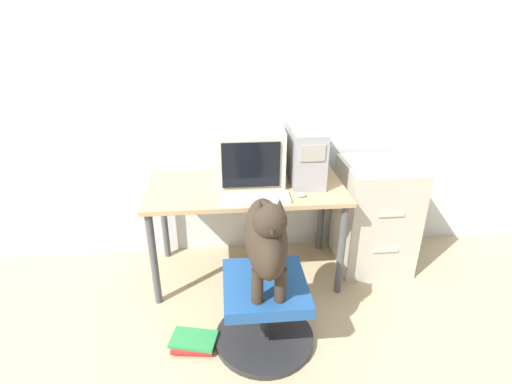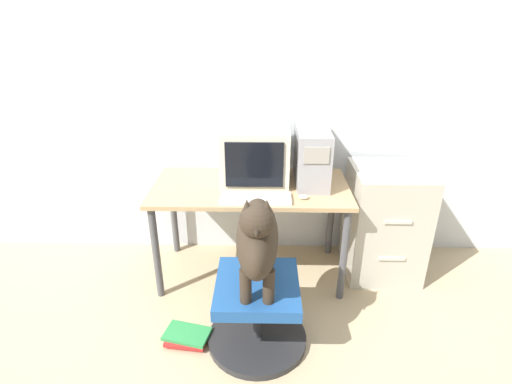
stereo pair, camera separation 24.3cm
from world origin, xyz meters
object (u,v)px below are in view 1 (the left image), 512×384
object	(u,v)px
crt_monitor	(249,155)
office_chair	(265,311)
pc_tower	(305,154)
dog	(266,237)
book_stack_floor	(193,341)
keyboard	(254,198)
filing_cabinet	(375,215)

from	to	relation	value
crt_monitor	office_chair	xyz separation A→B (m)	(0.03, -0.78, -0.69)
pc_tower	office_chair	world-z (taller)	pc_tower
dog	book_stack_floor	world-z (taller)	dog
pc_tower	office_chair	size ratio (longest dim) A/B	0.81
crt_monitor	dog	world-z (taller)	crt_monitor
crt_monitor	book_stack_floor	distance (m)	1.25
office_chair	crt_monitor	bearing A→B (deg)	92.18
crt_monitor	dog	distance (m)	0.82
pc_tower	dog	size ratio (longest dim) A/B	0.81
crt_monitor	office_chair	world-z (taller)	crt_monitor
dog	keyboard	bearing A→B (deg)	92.05
pc_tower	dog	distance (m)	0.89
dog	filing_cabinet	world-z (taller)	dog
pc_tower	keyboard	bearing A→B (deg)	-141.38
keyboard	dog	distance (m)	0.50
crt_monitor	pc_tower	bearing A→B (deg)	-1.12
pc_tower	book_stack_floor	bearing A→B (deg)	-135.26
office_chair	book_stack_floor	size ratio (longest dim) A/B	1.99
crt_monitor	book_stack_floor	xyz separation A→B (m)	(-0.40, -0.79, -0.88)
crt_monitor	dog	xyz separation A→B (m)	(0.03, -0.81, -0.17)
filing_cabinet	crt_monitor	bearing A→B (deg)	178.40
crt_monitor	keyboard	world-z (taller)	crt_monitor
dog	office_chair	bearing A→B (deg)	90.00
crt_monitor	filing_cabinet	bearing A→B (deg)	-1.60
keyboard	filing_cabinet	distance (m)	1.03
pc_tower	book_stack_floor	distance (m)	1.41
office_chair	keyboard	bearing A→B (deg)	92.14
pc_tower	keyboard	size ratio (longest dim) A/B	1.06
office_chair	filing_cabinet	size ratio (longest dim) A/B	0.72
book_stack_floor	pc_tower	bearing A→B (deg)	44.74
crt_monitor	pc_tower	xyz separation A→B (m)	(0.39, -0.01, -0.00)
keyboard	book_stack_floor	bearing A→B (deg)	-130.58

